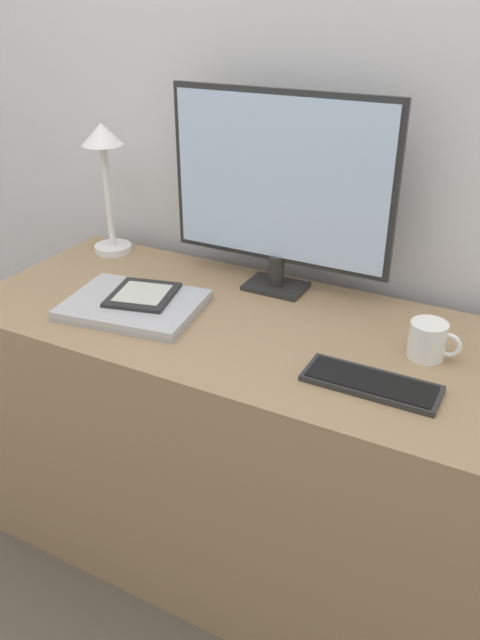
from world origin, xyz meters
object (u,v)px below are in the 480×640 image
object	(u,v)px
keyboard	(371,383)
ereader	(143,295)
desk_lamp	(105,166)
laptop	(134,305)
monitor	(279,186)
coffee_mug	(428,340)

from	to	relation	value
keyboard	ereader	bearing A→B (deg)	172.28
ereader	desk_lamp	distance (m)	0.45
ereader	desk_lamp	world-z (taller)	desk_lamp
desk_lamp	keyboard	bearing A→B (deg)	-20.60
laptop	desk_lamp	bearing A→B (deg)	134.88
keyboard	desk_lamp	world-z (taller)	desk_lamp
desk_lamp	monitor	bearing A→B (deg)	-0.93
monitor	ereader	bearing A→B (deg)	-135.43
monitor	keyboard	size ratio (longest dim) A/B	2.15
monitor	desk_lamp	bearing A→B (deg)	179.07
monitor	laptop	size ratio (longest dim) A/B	1.66
laptop	ereader	bearing A→B (deg)	77.34
desk_lamp	laptop	bearing A→B (deg)	-45.12
laptop	coffee_mug	size ratio (longest dim) A/B	3.17
keyboard	laptop	size ratio (longest dim) A/B	0.77
keyboard	laptop	world-z (taller)	laptop
laptop	ereader	size ratio (longest dim) A/B	1.80
monitor	keyboard	xyz separation A→B (m)	(0.36, -0.33, -0.27)
monitor	laptop	distance (m)	0.46
ereader	coffee_mug	xyz separation A→B (m)	(0.68, 0.08, 0.01)
ereader	keyboard	bearing A→B (deg)	-7.72
ereader	desk_lamp	bearing A→B (deg)	138.70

